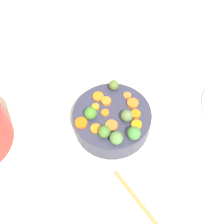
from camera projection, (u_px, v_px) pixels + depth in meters
name	position (u px, v px, depth m)	size (l,w,h in m)	color
tabletop	(111.00, 134.00, 0.94)	(2.40, 2.40, 0.02)	white
serving_bowl_carrots	(112.00, 120.00, 0.91)	(0.26, 0.26, 0.07)	#36364C
carrot_slice_0	(106.00, 101.00, 0.90)	(0.03, 0.03, 0.01)	orange
carrot_slice_1	(112.00, 125.00, 0.85)	(0.04, 0.04, 0.01)	orange
carrot_slice_2	(133.00, 103.00, 0.90)	(0.04, 0.04, 0.01)	orange
carrot_slice_3	(136.00, 125.00, 0.85)	(0.03, 0.03, 0.01)	orange
carrot_slice_4	(98.00, 97.00, 0.92)	(0.04, 0.04, 0.01)	orange
carrot_slice_5	(105.00, 113.00, 0.88)	(0.03, 0.03, 0.01)	orange
carrot_slice_6	(81.00, 124.00, 0.86)	(0.04, 0.04, 0.01)	orange
carrot_slice_7	(136.00, 114.00, 0.88)	(0.03, 0.03, 0.01)	orange
carrot_slice_8	(127.00, 95.00, 0.92)	(0.03, 0.03, 0.01)	orange
carrot_slice_9	(96.00, 129.00, 0.85)	(0.03, 0.03, 0.01)	orange
carrot_slice_10	(95.00, 107.00, 0.89)	(0.03, 0.03, 0.01)	orange
brussels_sprout_0	(114.00, 85.00, 0.93)	(0.04, 0.04, 0.04)	#57712F
brussels_sprout_1	(91.00, 113.00, 0.86)	(0.04, 0.04, 0.04)	#46852B
brussels_sprout_2	(127.00, 115.00, 0.86)	(0.04, 0.04, 0.04)	#5E7942
brussels_sprout_3	(116.00, 138.00, 0.81)	(0.04, 0.04, 0.04)	#568240
brussels_sprout_4	(134.00, 133.00, 0.82)	(0.04, 0.04, 0.04)	#438139
brussels_sprout_5	(104.00, 132.00, 0.82)	(0.04, 0.04, 0.04)	#49782E
casserole_dish	(20.00, 44.00, 1.11)	(0.19, 0.19, 0.10)	white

